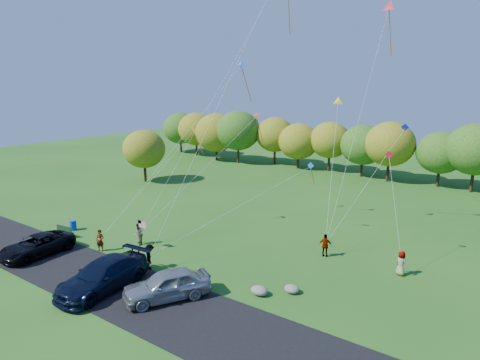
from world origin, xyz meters
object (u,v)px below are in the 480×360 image
object	(u,v)px
flyer_d	(325,245)
trash_barrel	(73,225)
minivan_silver	(167,285)
minivan_dark	(37,245)
park_bench	(65,231)
minivan_navy	(103,275)
flyer_e	(401,263)
flyer_a	(100,241)
flyer_c	(150,257)
flyer_b	(139,234)

from	to	relation	value
flyer_d	trash_barrel	size ratio (longest dim) A/B	2.00
minivan_silver	trash_barrel	world-z (taller)	minivan_silver
minivan_silver	minivan_dark	bearing A→B (deg)	-145.89
flyer_d	park_bench	distance (m)	22.05
minivan_navy	park_bench	xyz separation A→B (m)	(-10.88, 4.25, -0.49)
minivan_silver	flyer_e	distance (m)	15.91
minivan_dark	flyer_a	size ratio (longest dim) A/B	3.20
minivan_silver	flyer_d	bearing A→B (deg)	96.67
minivan_navy	trash_barrel	xyz separation A→B (m)	(-11.82, 5.63, -0.57)
flyer_c	flyer_d	bearing A→B (deg)	-93.72
flyer_d	park_bench	xyz separation A→B (m)	(-20.10, -9.06, -0.37)
minivan_navy	flyer_a	world-z (taller)	minivan_navy
minivan_silver	flyer_c	distance (m)	4.83
park_bench	trash_barrel	size ratio (longest dim) A/B	2.00
minivan_dark	trash_barrel	bearing A→B (deg)	117.68
flyer_c	park_bench	bearing A→B (deg)	39.44
minivan_silver	flyer_e	world-z (taller)	minivan_silver
minivan_dark	minivan_navy	bearing A→B (deg)	-6.84
flyer_b	park_bench	distance (m)	7.10
flyer_b	minivan_navy	bearing A→B (deg)	-24.37
minivan_navy	flyer_e	xyz separation A→B (m)	(14.83, 13.35, -0.14)
flyer_c	flyer_e	world-z (taller)	flyer_c
minivan_dark	minivan_navy	size ratio (longest dim) A/B	0.85
flyer_c	flyer_d	distance (m)	13.12
minivan_silver	flyer_b	xyz separation A→B (m)	(-8.40, 5.14, -0.07)
flyer_d	minivan_dark	bearing A→B (deg)	20.31
minivan_navy	flyer_e	size ratio (longest dim) A/B	3.77
minivan_silver	park_bench	world-z (taller)	minivan_silver
flyer_c	flyer_e	size ratio (longest dim) A/B	1.05
minivan_dark	park_bench	xyz separation A→B (m)	(-2.08, 3.68, -0.31)
park_bench	minivan_dark	bearing A→B (deg)	-67.33
minivan_dark	flyer_d	distance (m)	22.07
minivan_silver	park_bench	xyz separation A→B (m)	(-15.06, 2.71, -0.44)
flyer_c	minivan_navy	bearing A→B (deg)	130.76
minivan_dark	flyer_a	bearing A→B (deg)	44.02
flyer_a	flyer_e	xyz separation A→B (m)	(20.47, 9.38, -0.01)
flyer_b	trash_barrel	distance (m)	7.68
flyer_d	flyer_a	bearing A→B (deg)	17.19
minivan_navy	trash_barrel	distance (m)	13.10
minivan_dark	flyer_e	distance (m)	26.86
flyer_d	flyer_e	distance (m)	5.61
minivan_dark	flyer_b	xyz separation A→B (m)	(4.58, 6.10, 0.06)
minivan_dark	park_bench	bearing A→B (deg)	116.40
minivan_dark	flyer_b	size ratio (longest dim) A/B	3.11
flyer_c	park_bench	world-z (taller)	flyer_c
flyer_b	trash_barrel	size ratio (longest dim) A/B	2.02
minivan_dark	flyer_d	world-z (taller)	flyer_d
minivan_dark	flyer_b	bearing A→B (deg)	49.99
minivan_navy	park_bench	size ratio (longest dim) A/B	3.68
minivan_silver	flyer_c	bearing A→B (deg)	179.58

